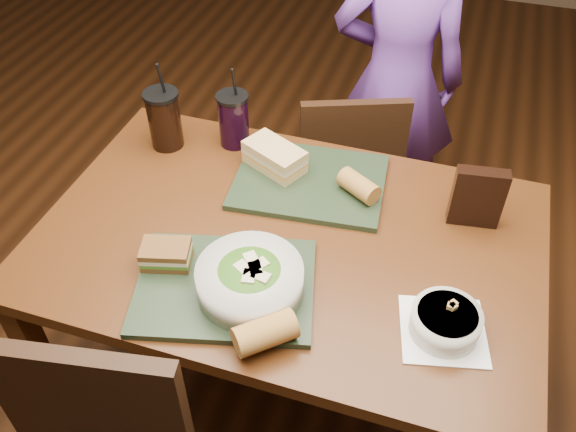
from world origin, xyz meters
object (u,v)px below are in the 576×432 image
at_px(chip_bag, 477,197).
at_px(soup_bowl, 446,322).
at_px(diner, 397,80).
at_px(tray_near, 225,287).
at_px(baguette_far, 359,186).
at_px(cup_cola, 164,119).
at_px(baguette_near, 265,333).
at_px(cup_berry, 234,119).
at_px(sandwich_far, 275,157).
at_px(sandwich_near, 166,254).
at_px(dining_table, 288,259).
at_px(salad_bowl, 250,278).
at_px(chair_far, 355,176).
at_px(tray_far, 310,182).

bearing_deg(chip_bag, soup_bowl, -101.54).
xyz_separation_m(diner, tray_near, (-0.20, -1.19, 0.07)).
bearing_deg(diner, baguette_far, 86.64).
relative_size(soup_bowl, cup_cola, 0.80).
bearing_deg(baguette_near, cup_berry, 116.59).
bearing_deg(sandwich_far, cup_berry, 149.45).
relative_size(sandwich_near, sandwich_far, 0.67).
distance_m(diner, cup_berry, 0.76).
xyz_separation_m(dining_table, sandwich_near, (-0.25, -0.20, 0.14)).
bearing_deg(salad_bowl, sandwich_far, 101.87).
bearing_deg(tray_near, dining_table, 68.35).
distance_m(chair_far, soup_bowl, 0.97).
bearing_deg(tray_far, salad_bowl, -92.24).
distance_m(cup_cola, chip_bag, 0.93).
bearing_deg(chip_bag, cup_cola, 167.95).
distance_m(dining_table, baguette_far, 0.28).
xyz_separation_m(dining_table, chip_bag, (0.45, 0.20, 0.18)).
relative_size(tray_far, baguette_near, 3.10).
height_order(dining_table, sandwich_near, sandwich_near).
height_order(chair_far, soup_bowl, same).
bearing_deg(cup_cola, sandwich_far, -4.00).
bearing_deg(cup_berry, soup_bowl, -36.40).
xyz_separation_m(chair_far, tray_far, (-0.05, -0.43, 0.30)).
height_order(salad_bowl, chip_bag, chip_bag).
xyz_separation_m(soup_bowl, baguette_near, (-0.36, -0.16, 0.02)).
bearing_deg(dining_table, cup_cola, 150.65).
xyz_separation_m(diner, sandwich_near, (-0.36, -1.17, 0.11)).
height_order(diner, soup_bowl, diner).
bearing_deg(tray_near, baguette_near, -40.62).
distance_m(baguette_near, baguette_far, 0.55).
xyz_separation_m(tray_near, tray_far, (0.08, 0.43, 0.00)).
height_order(dining_table, baguette_near, baguette_near).
xyz_separation_m(dining_table, sandwich_far, (-0.12, 0.24, 0.14)).
height_order(diner, sandwich_far, diner).
bearing_deg(diner, chip_bag, 108.20).
bearing_deg(tray_far, cup_cola, 173.87).
xyz_separation_m(baguette_near, cup_cola, (-0.53, 0.61, 0.04)).
height_order(diner, cup_berry, diner).
relative_size(dining_table, chair_far, 1.57).
relative_size(diner, soup_bowl, 6.04).
bearing_deg(sandwich_far, soup_bowl, -37.99).
height_order(chair_far, baguette_far, baguette_far).
bearing_deg(tray_far, baguette_far, -7.73).
relative_size(tray_near, chip_bag, 2.44).
bearing_deg(sandwich_near, baguette_near, -25.74).
distance_m(tray_near, chip_bag, 0.68).
distance_m(tray_near, baguette_far, 0.47).
relative_size(chair_far, tray_far, 1.97).
bearing_deg(dining_table, tray_near, -111.65).
height_order(salad_bowl, sandwich_far, salad_bowl).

